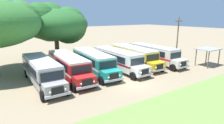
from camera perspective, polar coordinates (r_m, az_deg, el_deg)
ground_plane at (r=22.02m, az=6.70°, el=-6.42°), size 220.00×220.00×0.00m
foreground_grass_strip at (r=17.00m, az=26.75°, el=-14.26°), size 80.00×9.56×0.01m
parked_bus_slot_0 at (r=22.85m, az=-20.55°, el=-2.31°), size 2.78×10.85×2.82m
parked_bus_slot_1 at (r=24.13m, az=-13.03°, el=-0.94°), size 3.10×10.89×2.82m
parked_bus_slot_2 at (r=25.71m, az=-5.68°, el=0.25°), size 3.47×10.96×2.82m
parked_bus_slot_3 at (r=27.03m, az=1.74°, el=0.99°), size 2.75×10.85×2.82m
parked_bus_slot_4 at (r=29.63m, az=6.71°, el=2.04°), size 3.33×10.94×2.82m
parked_bus_slot_5 at (r=31.49m, az=12.63°, el=2.50°), size 2.84×10.86×2.82m
broad_shade_tree at (r=35.18m, az=-16.81°, el=11.08°), size 11.71×11.91×10.01m
utility_pole at (r=31.98m, az=19.22°, el=6.54°), size 1.80×0.20×7.39m
waiting_shelter at (r=32.55m, az=27.19°, el=3.22°), size 3.60×2.60×2.72m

